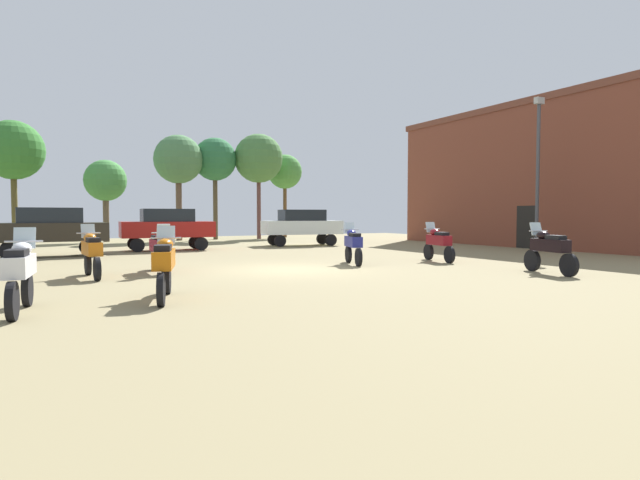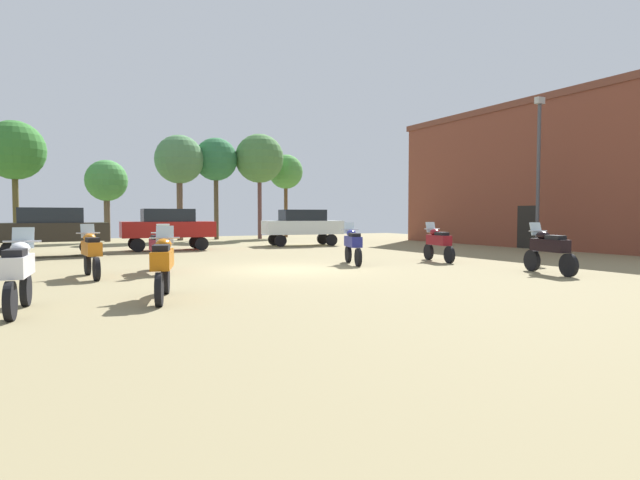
# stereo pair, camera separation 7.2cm
# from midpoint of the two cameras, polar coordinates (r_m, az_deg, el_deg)

# --- Properties ---
(ground_plane) EXTENTS (44.00, 52.00, 0.02)m
(ground_plane) POSITION_cam_midpoint_polar(r_m,az_deg,el_deg) (16.24, -3.47, -3.30)
(ground_plane) COLOR #847753
(brick_building) EXTENTS (6.12, 19.12, 7.68)m
(brick_building) POSITION_cam_midpoint_polar(r_m,az_deg,el_deg) (31.18, 24.66, 6.41)
(brick_building) COLOR brown
(brick_building) RESTS_ON ground
(motorcycle_1) EXTENTS (0.83, 2.00, 1.44)m
(motorcycle_1) POSITION_cam_midpoint_polar(r_m,az_deg,el_deg) (17.97, 3.54, -0.43)
(motorcycle_1) COLOR black
(motorcycle_1) RESTS_ON ground
(motorcycle_3) EXTENTS (0.62, 2.10, 1.48)m
(motorcycle_3) POSITION_cam_midpoint_polar(r_m,az_deg,el_deg) (10.44, -30.22, -3.01)
(motorcycle_3) COLOR black
(motorcycle_3) RESTS_ON ground
(motorcycle_4) EXTENTS (0.62, 2.20, 1.45)m
(motorcycle_4) POSITION_cam_midpoint_polar(r_m,az_deg,el_deg) (15.39, -23.88, -1.16)
(motorcycle_4) COLOR black
(motorcycle_4) RESTS_ON ground
(motorcycle_5) EXTENTS (0.81, 2.20, 1.48)m
(motorcycle_5) POSITION_cam_midpoint_polar(r_m,az_deg,el_deg) (10.91, -16.89, -2.50)
(motorcycle_5) COLOR black
(motorcycle_5) RESTS_ON ground
(motorcycle_6) EXTENTS (0.75, 2.17, 1.48)m
(motorcycle_6) POSITION_cam_midpoint_polar(r_m,az_deg,el_deg) (16.42, 23.74, -0.88)
(motorcycle_6) COLOR black
(motorcycle_6) RESTS_ON ground
(motorcycle_7) EXTENTS (0.62, 2.22, 1.45)m
(motorcycle_7) POSITION_cam_midpoint_polar(r_m,az_deg,el_deg) (16.07, -17.32, -0.89)
(motorcycle_7) COLOR black
(motorcycle_7) RESTS_ON ground
(motorcycle_9) EXTENTS (0.72, 2.12, 1.44)m
(motorcycle_9) POSITION_cam_midpoint_polar(r_m,az_deg,el_deg) (19.55, 12.75, -0.23)
(motorcycle_9) COLOR black
(motorcycle_9) RESTS_ON ground
(car_1) EXTENTS (4.52, 2.41, 2.00)m
(car_1) POSITION_cam_midpoint_polar(r_m,az_deg,el_deg) (29.03, -2.08, 1.70)
(car_1) COLOR black
(car_1) RESTS_ON ground
(car_2) EXTENTS (4.38, 1.99, 2.00)m
(car_2) POSITION_cam_midpoint_polar(r_m,az_deg,el_deg) (23.84, -27.62, 1.16)
(car_2) COLOR black
(car_2) RESTS_ON ground
(car_3) EXTENTS (4.39, 2.03, 2.00)m
(car_3) POSITION_cam_midpoint_polar(r_m,az_deg,el_deg) (26.13, -16.47, 1.47)
(car_3) COLOR black
(car_3) RESTS_ON ground
(tree_1) EXTENTS (2.61, 2.61, 5.20)m
(tree_1) POSITION_cam_midpoint_polar(r_m,az_deg,el_deg) (35.85, -22.54, 5.96)
(tree_1) COLOR brown
(tree_1) RESTS_ON ground
(tree_2) EXTENTS (3.46, 3.46, 7.25)m
(tree_2) POSITION_cam_midpoint_polar(r_m,az_deg,el_deg) (35.77, -30.68, 8.43)
(tree_2) COLOR #4F4724
(tree_2) RESTS_ON ground
(tree_3) EXTENTS (2.97, 2.97, 7.05)m
(tree_3) POSITION_cam_midpoint_polar(r_m,az_deg,el_deg) (37.16, -11.51, 8.59)
(tree_3) COLOR brown
(tree_3) RESTS_ON ground
(tree_6) EXTENTS (3.45, 3.45, 7.45)m
(tree_6) POSITION_cam_midpoint_polar(r_m,az_deg,el_deg) (37.56, -6.81, 8.83)
(tree_6) COLOR brown
(tree_6) RESTS_ON ground
(tree_7) EXTENTS (3.24, 3.24, 7.04)m
(tree_7) POSITION_cam_midpoint_polar(r_m,az_deg,el_deg) (36.28, -15.34, 8.43)
(tree_7) COLOR brown
(tree_7) RESTS_ON ground
(tree_8) EXTENTS (2.60, 2.60, 6.30)m
(tree_8) POSITION_cam_midpoint_polar(r_m,az_deg,el_deg) (39.90, -3.93, 7.41)
(tree_8) COLOR brown
(tree_8) RESTS_ON ground
(lamp_post) EXTENTS (0.44, 0.24, 7.03)m
(lamp_post) POSITION_cam_midpoint_polar(r_m,az_deg,el_deg) (25.87, 22.71, 7.44)
(lamp_post) COLOR #47474C
(lamp_post) RESTS_ON ground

